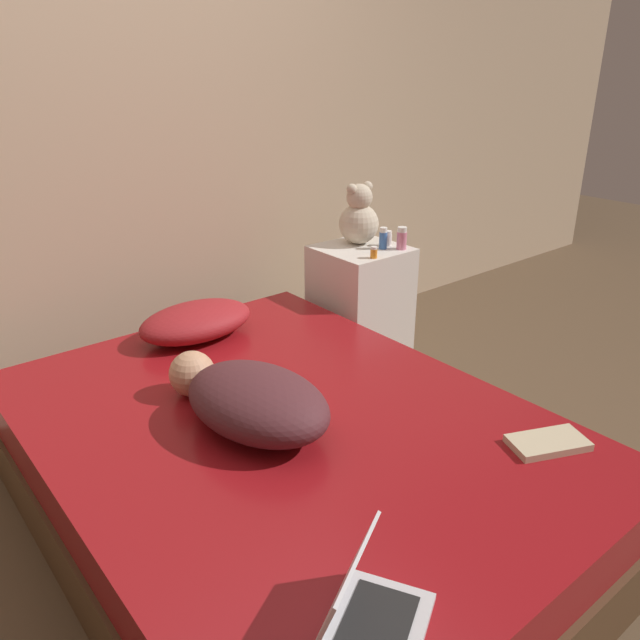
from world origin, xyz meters
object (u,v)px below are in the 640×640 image
Objects in this scene: bottle_pink at (402,238)px; bottle_blue at (383,238)px; book at (548,443)px; laptop at (363,615)px; pillow at (196,321)px; teddy_bear at (359,217)px; person_lying at (251,399)px; bottle_white at (388,238)px; bottle_orange at (374,252)px.

bottle_pink is 0.09m from bottle_blue.
laptop is at bearing -171.48° from book.
pillow is at bearing 107.37° from book.
person_lying is at bearing -146.83° from teddy_bear.
bottle_white reaches higher than laptop.
bottle_orange is 0.21m from bottle_pink.
person_lying is 2.31× the size of teddy_bear.
bottle_blue is at bearing 137.12° from bottle_pink.
teddy_bear is at bearing 114.45° from bottle_pink.
bottle_orange reaches higher than person_lying.
bottle_blue is (1.43, 1.41, 0.24)m from laptop.
person_lying is at bearing -152.85° from bottle_blue.
pillow reaches higher than book.
teddy_bear is at bearing 24.17° from person_lying.
bottle_white is at bearing 23.45° from bottle_blue.
pillow is 1.08m from bottle_pink.
bottle_pink reaches higher than person_lying.
pillow is at bearing 166.07° from bottle_orange.
teddy_bear reaches higher than book.
bottle_pink is (1.24, 0.54, 0.20)m from person_lying.
bottle_blue is at bearing -156.55° from bottle_white.
bottle_pink is (0.01, -0.08, 0.02)m from bottle_white.
bottle_blue reaches higher than laptop.
bottle_blue is at bearing -78.96° from teddy_bear.
person_lying is 0.93m from book.
teddy_bear is 0.18m from bottle_white.
teddy_bear is 0.24m from bottle_pink.
person_lying is 2.64× the size of book.
bottle_white is (1.49, 1.44, 0.23)m from laptop.
bottle_orange is 0.52× the size of bottle_blue.
bottle_pink is 1.39m from book.
bottle_white is 0.06m from bottle_blue.
bottle_white is (0.08, -0.12, -0.10)m from teddy_bear.
book is (0.44, -1.40, -0.06)m from pillow.
bottle_pink is at bearing -65.55° from teddy_bear.
teddy_bear is 5.52× the size of bottle_orange.
bottle_white is (1.03, -0.10, 0.20)m from pillow.
book is at bearing -72.63° from pillow.
book is at bearing -108.18° from bottle_orange.
bottle_white is (0.20, 0.11, 0.01)m from bottle_orange.
laptop is (-0.26, -0.81, -0.05)m from person_lying.
bottle_orange is at bearing -151.35° from bottle_white.
bottle_orange is 0.74× the size of bottle_white.
bottle_blue is (-0.06, -0.02, 0.02)m from bottle_white.
bottle_white is at bearing 65.67° from book.
bottle_pink reaches higher than pillow.
bottle_blue is at bearing 18.15° from person_lying.
bottle_blue is at bearing -7.18° from pillow.
teddy_bear is at bearing 1.44° from pillow.
bottle_blue reaches higher than bottle_orange.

